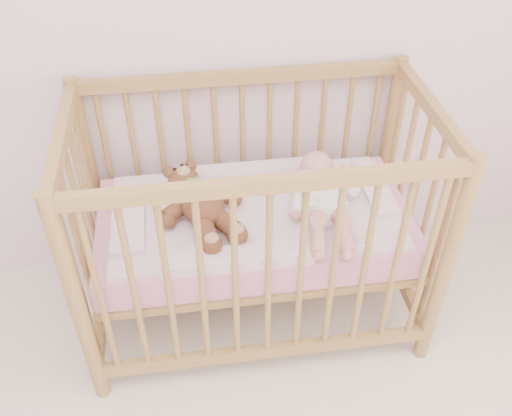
{
  "coord_description": "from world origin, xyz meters",
  "views": [
    {
      "loc": [
        0.08,
        -0.08,
        1.99
      ],
      "look_at": [
        0.32,
        1.55,
        0.62
      ],
      "focal_mm": 40.0,
      "sensor_mm": 36.0,
      "label": 1
    }
  ],
  "objects": [
    {
      "name": "crib",
      "position": [
        0.32,
        1.6,
        0.5
      ],
      "size": [
        1.36,
        0.76,
        1.0
      ],
      "primitive_type": null,
      "color": "#A27B45",
      "rests_on": "floor"
    },
    {
      "name": "mattress",
      "position": [
        0.32,
        1.6,
        0.49
      ],
      "size": [
        1.22,
        0.62,
        0.13
      ],
      "primitive_type": "cube",
      "color": "pink",
      "rests_on": "crib"
    },
    {
      "name": "blanket",
      "position": [
        0.32,
        1.6,
        0.56
      ],
      "size": [
        1.1,
        0.58,
        0.06
      ],
      "primitive_type": null,
      "color": "pink",
      "rests_on": "mattress"
    },
    {
      "name": "baby",
      "position": [
        0.58,
        1.58,
        0.64
      ],
      "size": [
        0.34,
        0.62,
        0.14
      ],
      "primitive_type": null,
      "rotation": [
        0.0,
        0.0,
        -0.1
      ],
      "color": "white",
      "rests_on": "blanket"
    },
    {
      "name": "teddy_bear",
      "position": [
        0.12,
        1.58,
        0.65
      ],
      "size": [
        0.5,
        0.59,
        0.14
      ],
      "primitive_type": null,
      "rotation": [
        0.0,
        0.0,
        0.36
      ],
      "color": "brown",
      "rests_on": "blanket"
    }
  ]
}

